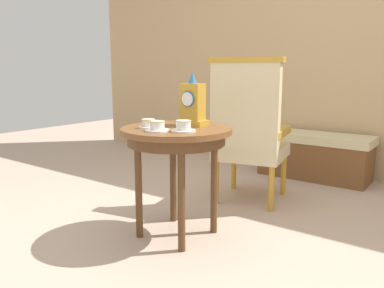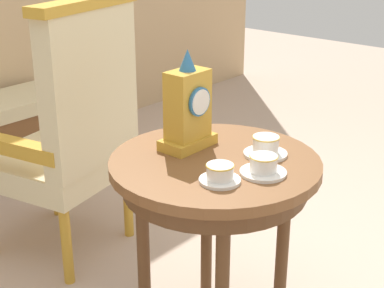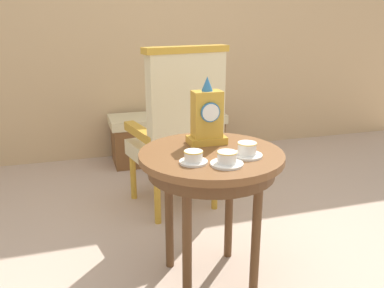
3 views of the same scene
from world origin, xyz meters
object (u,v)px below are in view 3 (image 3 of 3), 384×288
side_table (211,169)px  teacup_center (247,150)px  teacup_right (227,159)px  armchair (179,129)px  window_bench (168,137)px  teacup_left (193,157)px  mantel_clock (207,117)px

side_table → teacup_center: teacup_center is taller
teacup_right → armchair: armchair is taller
armchair → window_bench: size_ratio=1.07×
teacup_center → armchair: (-0.08, 0.92, -0.14)m
teacup_left → mantel_clock: size_ratio=0.37×
teacup_center → window_bench: 2.03m
window_bench → side_table: bearing=-97.0°
side_table → window_bench: (0.23, 1.86, -0.39)m
mantel_clock → armchair: bearing=87.0°
teacup_center → teacup_left: bearing=-176.9°
teacup_left → teacup_right: (0.13, -0.06, 0.00)m
mantel_clock → armchair: 0.73m
teacup_center → window_bench: size_ratio=0.13×
teacup_center → mantel_clock: bearing=115.1°
mantel_clock → armchair: (0.04, 0.69, -0.24)m
teacup_left → armchair: size_ratio=0.11×
teacup_right → window_bench: (0.22, 2.05, -0.50)m
side_table → window_bench: size_ratio=0.66×
teacup_left → armchair: armchair is taller
teacup_right → side_table: bearing=91.8°
teacup_right → armchair: size_ratio=0.13×
side_table → armchair: size_ratio=0.61×
teacup_left → window_bench: teacup_left is taller
side_table → mantel_clock: mantel_clock is taller
side_table → window_bench: side_table is taller
teacup_center → armchair: bearing=94.6°
teacup_right → window_bench: 2.12m
teacup_left → window_bench: (0.35, 1.98, -0.50)m
armchair → window_bench: (0.17, 1.04, -0.37)m
side_table → teacup_right: (0.01, -0.18, 0.11)m
window_bench → teacup_right: bearing=-96.2°
side_table → armchair: 0.82m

